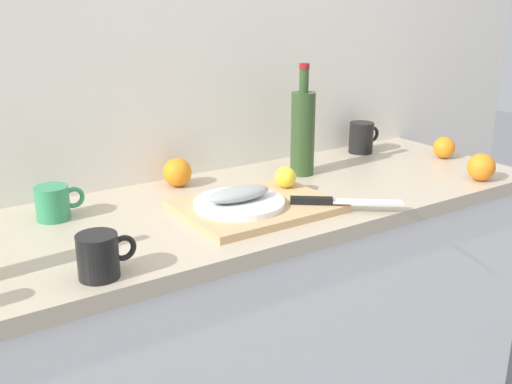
{
  "coord_description": "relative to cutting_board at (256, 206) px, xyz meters",
  "views": [
    {
      "loc": [
        -0.74,
        -1.32,
        1.45
      ],
      "look_at": [
        0.08,
        -0.08,
        0.95
      ],
      "focal_mm": 42.38,
      "sensor_mm": 36.0,
      "label": 1
    }
  ],
  "objects": [
    {
      "name": "white_plate",
      "position": [
        -0.05,
        0.0,
        0.02
      ],
      "size": [
        0.24,
        0.24,
        0.01
      ],
      "primitive_type": "cylinder",
      "color": "white",
      "rests_on": "cutting_board"
    },
    {
      "name": "fish_fillet",
      "position": [
        -0.05,
        0.0,
        0.04
      ],
      "size": [
        0.18,
        0.08,
        0.04
      ],
      "primitive_type": "ellipsoid",
      "color": "#999E99",
      "rests_on": "white_plate"
    },
    {
      "name": "cutting_board",
      "position": [
        0.0,
        0.0,
        0.0
      ],
      "size": [
        0.39,
        0.3,
        0.02
      ],
      "primitive_type": "cube",
      "color": "tan",
      "rests_on": "kitchen_counter"
    },
    {
      "name": "coffee_mug_0",
      "position": [
        -0.46,
        0.23,
        0.03
      ],
      "size": [
        0.12,
        0.08,
        0.09
      ],
      "color": "#338C59",
      "rests_on": "kitchen_counter"
    },
    {
      "name": "lemon_0",
      "position": [
        0.14,
        0.06,
        0.04
      ],
      "size": [
        0.06,
        0.06,
        0.06
      ],
      "primitive_type": "sphere",
      "color": "yellow",
      "rests_on": "cutting_board"
    },
    {
      "name": "orange_1",
      "position": [
        0.82,
        0.08,
        0.03
      ],
      "size": [
        0.07,
        0.07,
        0.07
      ],
      "primitive_type": "sphere",
      "color": "orange",
      "rests_on": "kitchen_counter"
    },
    {
      "name": "coffee_mug_1",
      "position": [
        0.64,
        0.29,
        0.04
      ],
      "size": [
        0.12,
        0.08,
        0.11
      ],
      "color": "black",
      "rests_on": "kitchen_counter"
    },
    {
      "name": "orange_2",
      "position": [
        -0.08,
        0.3,
        0.03
      ],
      "size": [
        0.08,
        0.08,
        0.08
      ],
      "primitive_type": "sphere",
      "color": "orange",
      "rests_on": "kitchen_counter"
    },
    {
      "name": "wine_bottle",
      "position": [
        0.3,
        0.2,
        0.13
      ],
      "size": [
        0.07,
        0.07,
        0.34
      ],
      "color": "#2D4723",
      "rests_on": "kitchen_counter"
    },
    {
      "name": "orange_0",
      "position": [
        0.71,
        -0.16,
        0.03
      ],
      "size": [
        0.08,
        0.08,
        0.08
      ],
      "primitive_type": "sphere",
      "color": "orange",
      "rests_on": "kitchen_counter"
    },
    {
      "name": "back_wall",
      "position": [
        -0.08,
        0.4,
        0.34
      ],
      "size": [
        3.2,
        0.05,
        2.5
      ],
      "primitive_type": "cube",
      "color": "white",
      "rests_on": "ground_plane"
    },
    {
      "name": "chef_knife",
      "position": [
        0.16,
        -0.12,
        0.02
      ],
      "size": [
        0.25,
        0.2,
        0.02
      ],
      "rotation": [
        0.0,
        0.0,
        -0.65
      ],
      "color": "silver",
      "rests_on": "cutting_board"
    },
    {
      "name": "kitchen_counter",
      "position": [
        -0.08,
        0.08,
        -0.46
      ],
      "size": [
        2.0,
        0.6,
        0.9
      ],
      "color": "white",
      "rests_on": "ground_plane"
    },
    {
      "name": "coffee_mug_2",
      "position": [
        -0.47,
        -0.15,
        0.04
      ],
      "size": [
        0.12,
        0.08,
        0.09
      ],
      "color": "black",
      "rests_on": "kitchen_counter"
    }
  ]
}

